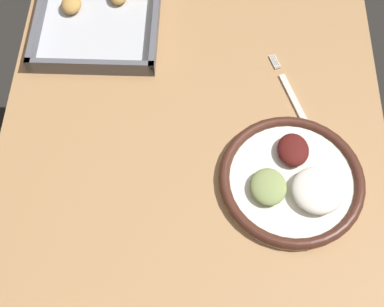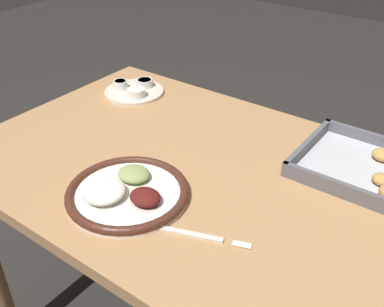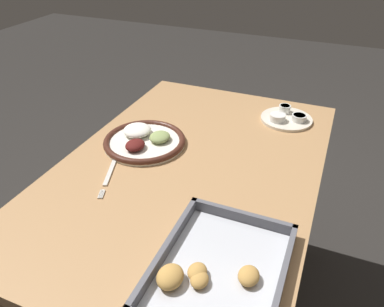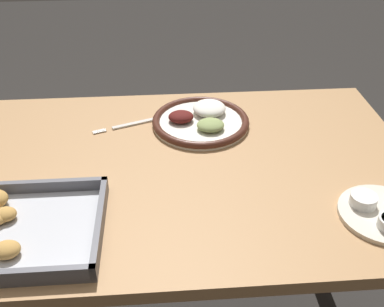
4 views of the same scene
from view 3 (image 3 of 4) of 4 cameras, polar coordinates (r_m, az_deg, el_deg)
The scene contains 5 objects.
dining_table at distance 1.17m, azimuth -0.30°, elevation -6.55°, with size 1.11×0.73×0.72m.
dinner_plate at distance 1.20m, azimuth -7.29°, elevation 2.02°, with size 0.26×0.26×0.04m.
fork at distance 1.09m, azimuth -12.29°, elevation -2.56°, with size 0.21×0.09×0.00m.
saucer_plate at distance 1.37m, azimuth 14.20°, elevation 5.36°, with size 0.18×0.18×0.04m.
baking_tray at distance 0.79m, azimuth 3.63°, elevation -17.51°, with size 0.33×0.26×0.04m.
Camera 3 is at (0.83, 0.35, 1.34)m, focal length 35.00 mm.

